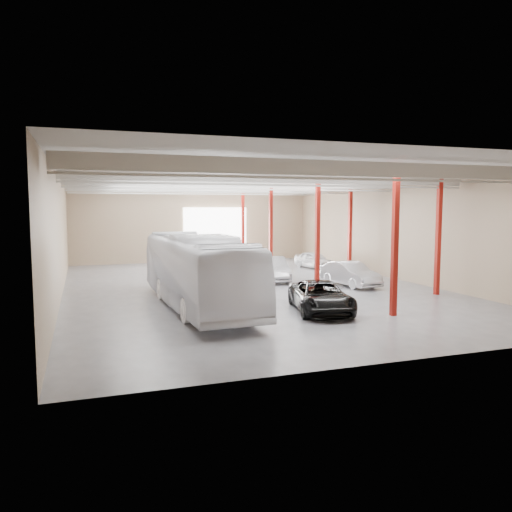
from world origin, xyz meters
TOP-DOWN VIEW (x-y plane):
  - depot_shell at (0.13, 0.48)m, footprint 22.12×32.12m
  - coach_bus at (-4.35, -4.85)m, footprint 3.47×13.34m
  - black_sedan at (0.99, -8.12)m, footprint 3.63×5.76m
  - car_row_a at (-1.19, -2.92)m, footprint 2.15×4.47m
  - car_row_b at (2.50, 2.28)m, footprint 2.64×5.23m
  - car_row_c at (-0.12, 9.00)m, footprint 4.07×6.19m
  - car_right_near at (6.38, -1.53)m, footprint 2.15×4.87m
  - car_right_far at (8.30, 7.63)m, footprint 2.43×4.29m

SIDE VIEW (x-z plane):
  - car_right_far at x=8.30m, z-range 0.00..1.38m
  - car_row_a at x=-1.19m, z-range 0.00..1.47m
  - black_sedan at x=0.99m, z-range 0.00..1.48m
  - car_right_near at x=6.38m, z-range 0.00..1.56m
  - car_row_b at x=2.50m, z-range 0.00..1.64m
  - car_row_c at x=-0.12m, z-range 0.00..1.67m
  - coach_bus at x=-4.35m, z-range 0.00..3.69m
  - depot_shell at x=0.13m, z-range 1.44..8.51m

